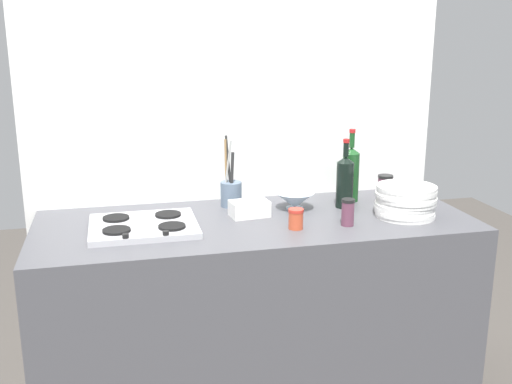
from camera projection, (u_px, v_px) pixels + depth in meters
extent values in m
cube|color=#4C4C51|center=(256.00, 319.00, 2.62)|extent=(1.80, 0.70, 0.90)
cube|color=white|center=(237.00, 163.00, 2.82)|extent=(1.90, 0.06, 2.12)
cube|color=#B2B2B7|center=(144.00, 226.00, 2.39)|extent=(0.42, 0.36, 0.02)
cylinder|color=black|center=(117.00, 230.00, 2.28)|extent=(0.11, 0.11, 0.01)
cylinder|color=black|center=(172.00, 226.00, 2.33)|extent=(0.11, 0.11, 0.01)
cylinder|color=black|center=(116.00, 218.00, 2.43)|extent=(0.11, 0.11, 0.01)
cylinder|color=black|center=(168.00, 214.00, 2.48)|extent=(0.11, 0.11, 0.01)
cylinder|color=black|center=(126.00, 236.00, 2.21)|extent=(0.02, 0.02, 0.02)
cylinder|color=black|center=(166.00, 233.00, 2.24)|extent=(0.02, 0.02, 0.02)
cylinder|color=white|center=(405.00, 214.00, 2.55)|extent=(0.25, 0.25, 0.01)
cylinder|color=white|center=(405.00, 211.00, 2.55)|extent=(0.25, 0.25, 0.01)
cylinder|color=white|center=(404.00, 208.00, 2.55)|extent=(0.25, 0.25, 0.01)
cylinder|color=white|center=(405.00, 204.00, 2.54)|extent=(0.25, 0.25, 0.01)
cylinder|color=white|center=(406.00, 201.00, 2.54)|extent=(0.25, 0.25, 0.01)
cylinder|color=white|center=(407.00, 198.00, 2.53)|extent=(0.25, 0.25, 0.01)
cylinder|color=white|center=(405.00, 194.00, 2.53)|extent=(0.25, 0.25, 0.01)
cylinder|color=white|center=(407.00, 191.00, 2.53)|extent=(0.25, 0.25, 0.01)
cylinder|color=white|center=(407.00, 187.00, 2.52)|extent=(0.25, 0.25, 0.01)
cylinder|color=black|center=(345.00, 185.00, 2.66)|extent=(0.08, 0.08, 0.20)
cone|color=black|center=(346.00, 160.00, 2.63)|extent=(0.08, 0.08, 0.03)
cylinder|color=black|center=(346.00, 150.00, 2.62)|extent=(0.02, 0.02, 0.06)
cylinder|color=#B21E1E|center=(346.00, 141.00, 2.61)|extent=(0.03, 0.03, 0.02)
cylinder|color=#19471E|center=(351.00, 177.00, 2.76)|extent=(0.08, 0.08, 0.22)
cone|color=#19471E|center=(352.00, 150.00, 2.73)|extent=(0.08, 0.08, 0.03)
cylinder|color=#19471E|center=(352.00, 140.00, 2.72)|extent=(0.02, 0.02, 0.07)
cylinder|color=#B21E1E|center=(352.00, 131.00, 2.71)|extent=(0.03, 0.03, 0.02)
cylinder|color=silver|center=(295.00, 208.00, 2.65)|extent=(0.08, 0.08, 0.01)
cone|color=silver|center=(295.00, 200.00, 2.64)|extent=(0.17, 0.17, 0.07)
cube|color=white|center=(249.00, 209.00, 2.55)|extent=(0.17, 0.12, 0.07)
cylinder|color=slate|center=(231.00, 194.00, 2.69)|extent=(0.09, 0.09, 0.11)
cylinder|color=#B7B7B2|center=(227.00, 169.00, 2.65)|extent=(0.04, 0.05, 0.26)
cylinder|color=#262626|center=(229.00, 167.00, 2.66)|extent=(0.03, 0.04, 0.28)
cylinder|color=#262626|center=(232.00, 175.00, 2.65)|extent=(0.02, 0.02, 0.20)
cylinder|color=#997247|center=(226.00, 168.00, 2.66)|extent=(0.01, 0.01, 0.26)
cylinder|color=#66384C|center=(385.00, 187.00, 2.87)|extent=(0.07, 0.07, 0.09)
cylinder|color=black|center=(386.00, 176.00, 2.86)|extent=(0.07, 0.07, 0.01)
cylinder|color=#C64C2D|center=(296.00, 220.00, 2.39)|extent=(0.06, 0.06, 0.07)
cylinder|color=red|center=(296.00, 210.00, 2.38)|extent=(0.06, 0.06, 0.01)
cylinder|color=#66384C|center=(348.00, 214.00, 2.42)|extent=(0.05, 0.05, 0.10)
cylinder|color=black|center=(348.00, 201.00, 2.41)|extent=(0.05, 0.05, 0.01)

